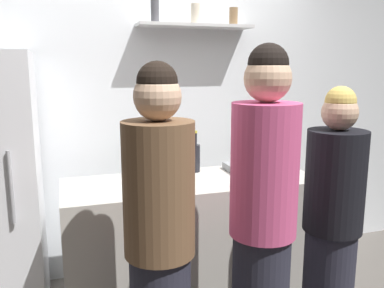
# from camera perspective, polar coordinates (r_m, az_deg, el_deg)

# --- Properties ---
(back_wall_assembly) EXTENTS (4.80, 0.32, 2.60)m
(back_wall_assembly) POSITION_cam_1_polar(r_m,az_deg,el_deg) (3.36, -4.63, 4.20)
(back_wall_assembly) COLOR white
(back_wall_assembly) RESTS_ON ground
(counter) EXTENTS (1.72, 0.63, 0.93)m
(counter) POSITION_cam_1_polar(r_m,az_deg,el_deg) (2.93, 0.00, -13.87)
(counter) COLOR #B7B2A8
(counter) RESTS_ON ground
(baking_pan) EXTENTS (0.34, 0.24, 0.05)m
(baking_pan) POSITION_cam_1_polar(r_m,az_deg,el_deg) (3.04, 8.08, -3.23)
(baking_pan) COLOR gray
(baking_pan) RESTS_ON counter
(utensil_holder) EXTENTS (0.11, 0.11, 0.21)m
(utensil_holder) POSITION_cam_1_polar(r_m,az_deg,el_deg) (2.72, -0.86, -4.12)
(utensil_holder) COLOR #B2B2B7
(utensil_holder) RESTS_ON counter
(wine_bottle_green_glass) EXTENTS (0.07, 0.07, 0.30)m
(wine_bottle_green_glass) POSITION_cam_1_polar(r_m,az_deg,el_deg) (2.88, -6.57, -2.12)
(wine_bottle_green_glass) COLOR #19471E
(wine_bottle_green_glass) RESTS_ON counter
(wine_bottle_dark_glass) EXTENTS (0.08, 0.08, 0.30)m
(wine_bottle_dark_glass) POSITION_cam_1_polar(r_m,az_deg,el_deg) (2.96, 0.40, -1.79)
(wine_bottle_dark_glass) COLOR black
(wine_bottle_dark_glass) RESTS_ON counter
(water_bottle_plastic) EXTENTS (0.09, 0.09, 0.24)m
(water_bottle_plastic) POSITION_cam_1_polar(r_m,az_deg,el_deg) (2.98, 13.05, -2.08)
(water_bottle_plastic) COLOR silver
(water_bottle_plastic) RESTS_ON counter
(person_brown_jacket) EXTENTS (0.34, 0.34, 1.72)m
(person_brown_jacket) POSITION_cam_1_polar(r_m,az_deg,el_deg) (2.01, -4.56, -13.86)
(person_brown_jacket) COLOR #262633
(person_brown_jacket) RESTS_ON ground
(person_blonde) EXTENTS (0.34, 0.34, 1.59)m
(person_blonde) POSITION_cam_1_polar(r_m,az_deg,el_deg) (2.56, 19.10, -10.64)
(person_blonde) COLOR #262633
(person_blonde) RESTS_ON ground
(person_pink_top) EXTENTS (0.34, 0.34, 1.80)m
(person_pink_top) POSITION_cam_1_polar(r_m,az_deg,el_deg) (2.14, 9.90, -10.95)
(person_pink_top) COLOR #262633
(person_pink_top) RESTS_ON ground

